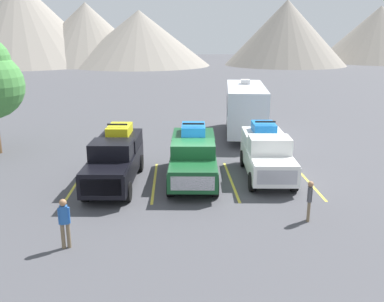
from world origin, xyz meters
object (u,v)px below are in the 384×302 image
Objects in this scene: pickup_truck_a at (115,158)px; person_a at (310,198)px; camper_trailer_a at (245,107)px; person_b at (64,220)px; pickup_truck_c at (267,153)px; pickup_truck_b at (193,155)px.

pickup_truck_a is 3.80× the size of person_a.
camper_trailer_a reaches higher than person_b.
pickup_truck_a is at bearing -174.75° from pickup_truck_c.
person_b reaches higher than person_a.
pickup_truck_a reaches higher than pickup_truck_c.
person_b is at bearing -118.75° from camper_trailer_a.
pickup_truck_c is 8.41m from camper_trailer_a.
camper_trailer_a is at bearing 87.70° from pickup_truck_c.
pickup_truck_c is (3.55, 0.22, 0.02)m from pickup_truck_b.
pickup_truck_a is 1.00× the size of pickup_truck_b.
pickup_truck_c is (7.16, 0.66, -0.02)m from pickup_truck_a.
person_b is at bearing -168.85° from person_a.
pickup_truck_c is at bearing 95.64° from person_a.
pickup_truck_a is 8.87m from person_a.
pickup_truck_a reaches higher than person_a.
pickup_truck_b is at bearing 129.59° from person_a.
pickup_truck_a is 0.68× the size of camper_trailer_a.
pickup_truck_b is (3.61, 0.44, -0.04)m from pickup_truck_a.
pickup_truck_c is at bearing 40.42° from person_b.
person_b is (-0.83, -6.14, -0.22)m from pickup_truck_a.
person_b is at bearing -139.58° from pickup_truck_c.
pickup_truck_a reaches higher than pickup_truck_b.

